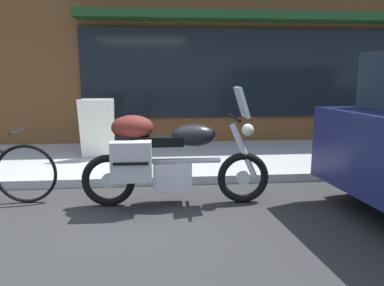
{
  "coord_description": "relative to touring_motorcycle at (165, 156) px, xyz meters",
  "views": [
    {
      "loc": [
        0.45,
        -3.76,
        1.51
      ],
      "look_at": [
        0.84,
        0.52,
        0.7
      ],
      "focal_mm": 33.62,
      "sensor_mm": 36.0,
      "label": 1
    }
  ],
  "objects": [
    {
      "name": "sandwich_board_sign",
      "position": [
        -1.12,
        2.13,
        0.03
      ],
      "size": [
        0.55,
        0.42,
        1.0
      ],
      "color": "silver",
      "rests_on": "sidewalk_curb"
    },
    {
      "name": "touring_motorcycle",
      "position": [
        0.0,
        0.0,
        0.0
      ],
      "size": [
        2.21,
        0.65,
        1.39
      ],
      "color": "black",
      "rests_on": "ground_plane"
    },
    {
      "name": "ground_plane",
      "position": [
        -0.51,
        -0.29,
        -0.6
      ],
      "size": [
        80.0,
        80.0,
        0.0
      ],
      "primitive_type": "plane",
      "color": "#2C2C2C"
    }
  ]
}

